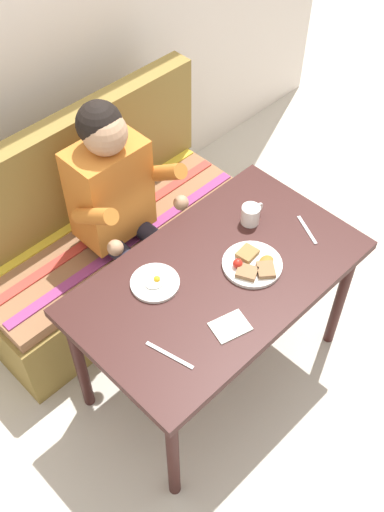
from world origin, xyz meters
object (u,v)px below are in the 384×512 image
object	(u,v)px
person	(120,201)
napkin	(230,326)
table	(218,287)
coffee_mug	(251,214)
knife	(170,355)
plate_breakfast	(252,264)
fork	(307,230)
couch	(107,241)
plate_eggs	(155,283)

from	to	relation	value
person	napkin	bearing A→B (deg)	-100.09
table	coffee_mug	xyz separation A→B (m)	(0.31, 0.11, 0.13)
knife	plate_breakfast	bearing A→B (deg)	-6.08
fork	coffee_mug	bearing A→B (deg)	149.16
coffee_mug	napkin	world-z (taller)	coffee_mug
table	plate_breakfast	distance (m)	0.17
napkin	knife	distance (m)	0.25
couch	plate_eggs	world-z (taller)	couch
table	plate_eggs	bearing A→B (deg)	146.07
plate_breakfast	fork	bearing A→B (deg)	-5.51
plate_breakfast	coffee_mug	bearing A→B (deg)	43.45
person	napkin	world-z (taller)	person
napkin	knife	world-z (taller)	napkin
plate_breakfast	plate_eggs	xyz separation A→B (m)	(-0.34, 0.21, -0.01)
coffee_mug	napkin	distance (m)	0.56
coffee_mug	napkin	xyz separation A→B (m)	(-0.46, -0.31, -0.04)
table	couch	size ratio (longest dim) A/B	0.83
couch	plate_breakfast	bearing A→B (deg)	-81.35
couch	fork	xyz separation A→B (m)	(0.44, -0.86, 0.40)
couch	person	world-z (taller)	person
fork	plate_breakfast	bearing A→B (deg)	-159.32
plate_breakfast	coffee_mug	distance (m)	0.26
napkin	fork	bearing A→B (deg)	10.08
napkin	table	bearing A→B (deg)	53.43
table	knife	world-z (taller)	knife
plate_eggs	plate_breakfast	bearing A→B (deg)	-31.86
couch	fork	size ratio (longest dim) A/B	8.47
person	knife	distance (m)	0.82
table	fork	size ratio (longest dim) A/B	7.06
person	napkin	distance (m)	0.81
couch	plate_eggs	bearing A→B (deg)	-108.85
table	fork	world-z (taller)	fork
couch	plate_breakfast	distance (m)	0.94
plate_breakfast	table	bearing A→B (deg)	151.84
plate_breakfast	fork	size ratio (longest dim) A/B	1.44
couch	napkin	bearing A→B (deg)	-98.89
table	person	bearing A→B (deg)	91.00
couch	plate_breakfast	xyz separation A→B (m)	(0.13, -0.83, 0.41)
plate_eggs	coffee_mug	size ratio (longest dim) A/B	1.66
plate_breakfast	coffee_mug	size ratio (longest dim) A/B	2.07
couch	plate_eggs	xyz separation A→B (m)	(-0.21, -0.62, 0.41)
couch	plate_eggs	size ratio (longest dim) A/B	7.35
plate_breakfast	napkin	distance (m)	0.31
table	coffee_mug	bearing A→B (deg)	18.95
plate_eggs	napkin	xyz separation A→B (m)	(0.06, -0.35, -0.01)
fork	plate_eggs	bearing A→B (deg)	-174.00
plate_eggs	napkin	world-z (taller)	plate_eggs
fork	knife	world-z (taller)	same
napkin	couch	bearing A→B (deg)	81.11
person	couch	bearing A→B (deg)	86.64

